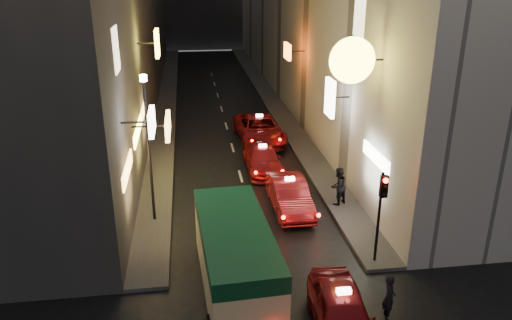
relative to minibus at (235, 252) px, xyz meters
name	(u,v)px	position (x,y,z in m)	size (l,w,h in m)	color
sidewalk_left	(167,100)	(-2.99, 26.59, -1.58)	(1.50, 52.00, 0.15)	#4E4B48
sidewalk_right	(269,97)	(5.51, 26.59, -1.58)	(1.50, 52.00, 0.15)	#4E4B48
minibus	(235,252)	(0.00, 0.00, 0.00)	(2.45, 6.19, 2.62)	#F3E098
taxi_near	(342,311)	(2.91, -2.31, -0.82)	(2.54, 5.38, 1.83)	maroon
taxi_second	(289,193)	(3.03, 5.99, -0.83)	(2.20, 5.20, 1.81)	maroon
taxi_third	(263,157)	(2.54, 10.79, -0.89)	(2.00, 4.79, 1.69)	maroon
taxi_far	(259,127)	(3.06, 15.59, -0.73)	(2.72, 5.93, 2.01)	maroon
pedestrian_crossing	(390,295)	(4.56, -1.81, -0.79)	(0.57, 0.37, 1.73)	black
pedestrian_sidewalk	(338,184)	(5.24, 5.94, -0.51)	(0.75, 0.47, 1.99)	black
traffic_light	(382,199)	(5.26, 1.06, 1.03)	(0.26, 0.43, 3.50)	black
lamp_post	(148,140)	(-2.94, 5.59, 2.07)	(0.28, 0.28, 6.22)	black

